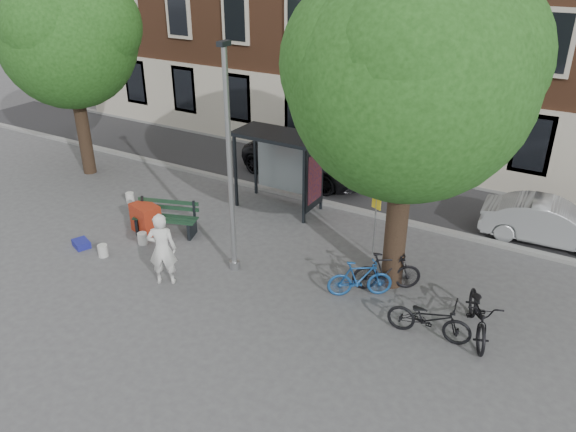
# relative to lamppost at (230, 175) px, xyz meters

# --- Properties ---
(ground) EXTENTS (90.00, 90.00, 0.00)m
(ground) POSITION_rel_lamppost_xyz_m (0.00, 0.00, -2.78)
(ground) COLOR #4C4C4F
(ground) RESTS_ON ground
(road) EXTENTS (40.00, 4.00, 0.01)m
(road) POSITION_rel_lamppost_xyz_m (0.00, 7.00, -2.78)
(road) COLOR #28282B
(road) RESTS_ON ground
(curb_near) EXTENTS (40.00, 0.25, 0.12)m
(curb_near) POSITION_rel_lamppost_xyz_m (0.00, 5.00, -2.72)
(curb_near) COLOR gray
(curb_near) RESTS_ON ground
(curb_far) EXTENTS (40.00, 0.25, 0.12)m
(curb_far) POSITION_rel_lamppost_xyz_m (0.00, 9.00, -2.72)
(curb_far) COLOR gray
(curb_far) RESTS_ON ground
(lamppost) EXTENTS (0.28, 0.35, 6.11)m
(lamppost) POSITION_rel_lamppost_xyz_m (0.00, 0.00, 0.00)
(lamppost) COLOR #9EA0A3
(lamppost) RESTS_ON ground
(tree_right) EXTENTS (5.76, 5.60, 8.20)m
(tree_right) POSITION_rel_lamppost_xyz_m (4.01, 1.38, 2.83)
(tree_right) COLOR black
(tree_right) RESTS_ON ground
(tree_left) EXTENTS (5.18, 4.86, 7.40)m
(tree_left) POSITION_rel_lamppost_xyz_m (-8.99, 2.88, 2.43)
(tree_left) COLOR black
(tree_left) RESTS_ON ground
(bus_shelter) EXTENTS (2.85, 1.45, 2.62)m
(bus_shelter) POSITION_rel_lamppost_xyz_m (-0.61, 4.11, -0.87)
(bus_shelter) COLOR #1E2328
(bus_shelter) RESTS_ON ground
(painter) EXTENTS (0.88, 0.79, 2.02)m
(painter) POSITION_rel_lamppost_xyz_m (-1.20, -1.48, -1.78)
(painter) COLOR white
(painter) RESTS_ON ground
(bench) EXTENTS (2.05, 1.21, 1.01)m
(bench) POSITION_rel_lamppost_xyz_m (-3.03, 0.69, -2.32)
(bench) COLOR #1E2328
(bench) RESTS_ON ground
(bike_a) EXTENTS (1.97, 0.86, 1.01)m
(bike_a) POSITION_rel_lamppost_xyz_m (5.52, -0.18, -2.28)
(bike_a) COLOR black
(bike_a) RESTS_ON ground
(bike_b) EXTENTS (1.64, 1.32, 1.00)m
(bike_b) POSITION_rel_lamppost_xyz_m (3.49, 0.55, -2.28)
(bike_b) COLOR #1A4C92
(bike_b) RESTS_ON ground
(bike_c) EXTENTS (1.46, 2.26, 1.12)m
(bike_c) POSITION_rel_lamppost_xyz_m (6.45, 0.48, -2.22)
(bike_c) COLOR black
(bike_c) RESTS_ON ground
(bike_d) EXTENTS (1.78, 1.38, 1.07)m
(bike_d) POSITION_rel_lamppost_xyz_m (3.96, 1.18, -2.25)
(bike_d) COLOR black
(bike_d) RESTS_ON ground
(car_dark) EXTENTS (5.52, 3.10, 1.46)m
(car_dark) POSITION_rel_lamppost_xyz_m (-1.40, 6.94, -2.06)
(car_dark) COLOR black
(car_dark) RESTS_ON ground
(car_silver) EXTENTS (4.01, 1.64, 1.29)m
(car_silver) POSITION_rel_lamppost_xyz_m (7.23, 6.00, -2.14)
(car_silver) COLOR #A2A6AA
(car_silver) RESTS_ON ground
(red_stand) EXTENTS (1.03, 0.82, 0.90)m
(red_stand) POSITION_rel_lamppost_xyz_m (-3.63, 0.43, -2.33)
(red_stand) COLOR #A42C15
(red_stand) RESTS_ON ground
(blue_crate) EXTENTS (0.66, 0.58, 0.20)m
(blue_crate) POSITION_rel_lamppost_xyz_m (-4.64, -1.28, -2.68)
(blue_crate) COLOR navy
(blue_crate) RESTS_ON ground
(bucket_a) EXTENTS (0.32, 0.32, 0.36)m
(bucket_a) POSITION_rel_lamppost_xyz_m (-3.65, -1.35, -2.60)
(bucket_a) COLOR silver
(bucket_a) RESTS_ON ground
(bucket_b) EXTENTS (0.34, 0.34, 0.36)m
(bucket_b) POSITION_rel_lamppost_xyz_m (-5.63, 1.74, -2.60)
(bucket_b) COLOR white
(bucket_b) RESTS_ON ground
(bucket_c) EXTENTS (0.37, 0.37, 0.36)m
(bucket_c) POSITION_rel_lamppost_xyz_m (-3.19, -0.23, -2.60)
(bucket_c) COLOR white
(bucket_c) RESTS_ON ground
(notice_sign) EXTENTS (0.31, 0.16, 1.91)m
(notice_sign) POSITION_rel_lamppost_xyz_m (3.00, 2.64, -1.40)
(notice_sign) COLOR #9EA0A3
(notice_sign) RESTS_ON ground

